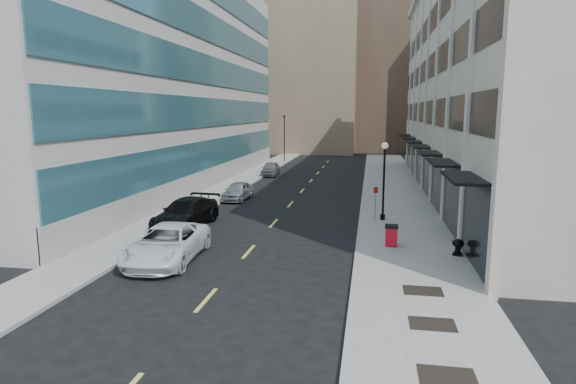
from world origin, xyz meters
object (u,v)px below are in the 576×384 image
(car_black_pickup, at_px, (186,213))
(lamppost, at_px, (384,174))
(car_grey_sedan, at_px, (271,169))
(urn_planter, at_px, (458,245))
(traffic_signal, at_px, (284,118))
(car_white_van, at_px, (167,244))
(sign_post, at_px, (376,198))
(car_silver_sedan, at_px, (238,191))
(trash_bin, at_px, (391,235))

(car_black_pickup, xyz_separation_m, lamppost, (11.20, 3.15, 2.14))
(car_black_pickup, distance_m, car_grey_sedan, 22.74)
(urn_planter, bearing_deg, traffic_signal, 110.98)
(car_white_van, distance_m, car_grey_sedan, 29.03)
(sign_post, xyz_separation_m, urn_planter, (3.66, -6.06, -1.00))
(car_silver_sedan, bearing_deg, car_grey_sedan, 94.61)
(car_white_van, bearing_deg, car_silver_sedan, 90.49)
(car_silver_sedan, distance_m, trash_bin, 15.68)
(car_grey_sedan, distance_m, urn_planter, 29.95)
(traffic_signal, bearing_deg, sign_post, -71.05)
(car_grey_sedan, height_order, urn_planter, car_grey_sedan)
(traffic_signal, xyz_separation_m, sign_post, (11.44, -33.32, -4.11))
(car_grey_sedan, relative_size, urn_planter, 5.59)
(car_grey_sedan, height_order, lamppost, lamppost)
(traffic_signal, height_order, sign_post, traffic_signal)
(car_white_van, xyz_separation_m, sign_post, (9.14, 8.68, 0.81))
(urn_planter, bearing_deg, car_white_van, -168.44)
(car_white_van, height_order, sign_post, sign_post)
(lamppost, xyz_separation_m, urn_planter, (3.20, -6.79, -2.34))
(car_silver_sedan, bearing_deg, urn_planter, -39.02)
(car_black_pickup, bearing_deg, lamppost, 21.95)
(traffic_signal, relative_size, car_grey_sedan, 1.68)
(traffic_signal, height_order, urn_planter, traffic_signal)
(car_silver_sedan, relative_size, urn_planter, 5.37)
(car_white_van, height_order, trash_bin, car_white_van)
(car_silver_sedan, height_order, car_grey_sedan, car_grey_sedan)
(car_grey_sedan, bearing_deg, lamppost, -64.67)
(urn_planter, bearing_deg, sign_post, 121.13)
(car_grey_sedan, distance_m, sign_post, 22.91)
(car_silver_sedan, distance_m, lamppost, 12.17)
(sign_post, bearing_deg, car_silver_sedan, 125.31)
(car_white_van, xyz_separation_m, lamppost, (9.60, 9.41, 2.15))
(sign_post, bearing_deg, traffic_signal, 86.26)
(urn_planter, bearing_deg, car_grey_sedan, 118.27)
(traffic_signal, xyz_separation_m, lamppost, (11.90, -32.59, -2.78))
(traffic_signal, height_order, car_grey_sedan, traffic_signal)
(traffic_signal, relative_size, car_white_van, 1.22)
(lamppost, bearing_deg, car_silver_sedan, 152.15)
(sign_post, relative_size, urn_planter, 3.01)
(car_black_pickup, bearing_deg, sign_post, 18.92)
(car_white_van, distance_m, urn_planter, 13.07)
(car_white_van, bearing_deg, car_grey_sedan, 89.51)
(traffic_signal, height_order, trash_bin, traffic_signal)
(car_black_pickup, relative_size, sign_post, 2.48)
(car_white_van, bearing_deg, trash_bin, 17.22)
(traffic_signal, bearing_deg, lamppost, -69.94)
(trash_bin, bearing_deg, traffic_signal, 108.46)
(sign_post, bearing_deg, lamppost, 35.25)
(car_black_pickup, xyz_separation_m, car_grey_sedan, (0.21, 22.74, -0.10))
(car_silver_sedan, bearing_deg, car_white_van, -83.35)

